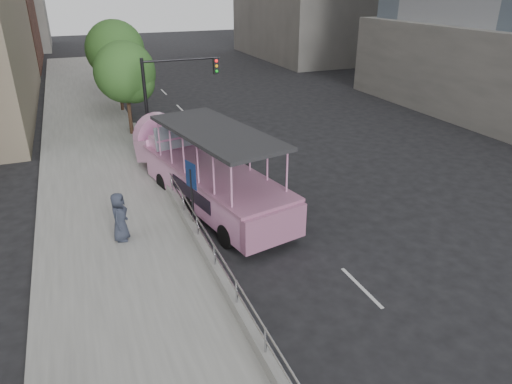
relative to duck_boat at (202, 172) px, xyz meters
The scene contains 11 objects.
ground 6.41m from the duck_boat, 73.34° to the right, with size 160.00×160.00×0.00m, color black.
sidewalk 5.73m from the duck_boat, 134.74° to the left, with size 5.50×80.00×0.30m, color #9D9D98.
kerb_wall 4.30m from the duck_boat, 108.20° to the right, with size 0.24×30.00×0.36m, color #979692.
guardrail 4.23m from the duck_boat, 108.20° to the right, with size 0.07×22.00×0.71m.
duck_boat is the anchor object (origin of this frame).
car 6.00m from the duck_boat, 56.46° to the left, with size 1.63×4.04×1.38m, color silver.
pedestrian_far 4.65m from the duck_boat, 144.07° to the right, with size 0.88×0.57×1.80m, color #2B3140.
parking_sign 3.29m from the duck_boat, 111.67° to the right, with size 0.21×0.65×2.98m.
traffic_signal 6.85m from the duck_boat, 89.16° to the left, with size 4.20×0.32×5.20m.
street_tree_near 10.34m from the duck_boat, 98.62° to the left, with size 3.52×3.52×5.72m.
street_tree_far 16.25m from the duck_boat, 94.68° to the left, with size 3.97×3.97×6.45m.
Camera 1 is at (-6.44, -11.58, 8.67)m, focal length 32.00 mm.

